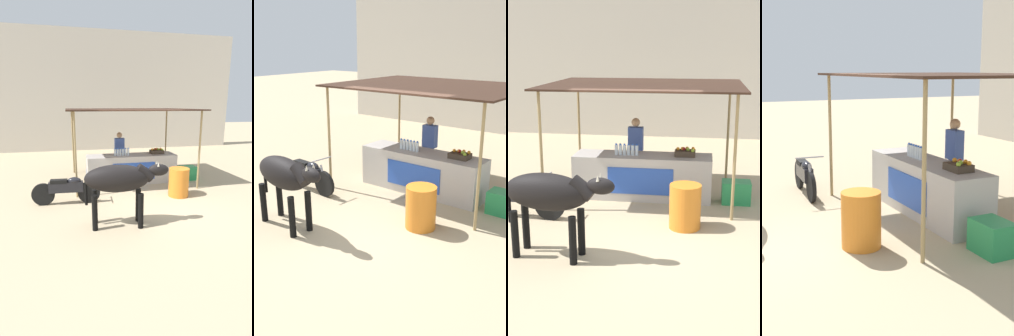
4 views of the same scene
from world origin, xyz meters
TOP-DOWN VIEW (x-y plane):
  - ground_plane at (0.00, 0.00)m, footprint 60.00×60.00m
  - building_wall_far at (0.00, 9.42)m, footprint 16.00×0.50m
  - stall_counter at (0.00, 2.20)m, footprint 3.00×0.82m
  - stall_awning at (0.00, 2.50)m, footprint 4.20×3.20m
  - water_bottle_row at (-0.35, 2.15)m, footprint 0.52×0.07m
  - fruit_crate at (0.92, 2.25)m, footprint 0.44×0.32m
  - vendor_behind_counter at (-0.26, 2.95)m, footprint 0.34×0.22m
  - cooler_box at (2.03, 2.10)m, footprint 0.60×0.44m
  - water_barrel at (1.01, 0.53)m, footprint 0.58×0.58m
  - cow at (-1.03, -0.99)m, footprint 1.84×0.67m
  - motorcycle_parked at (-2.16, 0.58)m, footprint 1.80×0.55m

SIDE VIEW (x-z plane):
  - ground_plane at x=0.00m, z-range 0.00..0.00m
  - cooler_box at x=2.03m, z-range 0.00..0.48m
  - water_barrel at x=1.01m, z-range 0.00..0.83m
  - motorcycle_parked at x=-2.16m, z-range -0.02..0.88m
  - stall_counter at x=0.00m, z-range 0.00..0.96m
  - vendor_behind_counter at x=-0.26m, z-range 0.02..1.67m
  - cow at x=-1.03m, z-range 0.32..1.75m
  - fruit_crate at x=0.92m, z-range 0.94..1.13m
  - water_bottle_row at x=-0.35m, z-range 0.95..1.20m
  - stall_awning at x=0.00m, z-range 1.14..3.61m
  - building_wall_far at x=0.00m, z-range 0.00..6.61m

